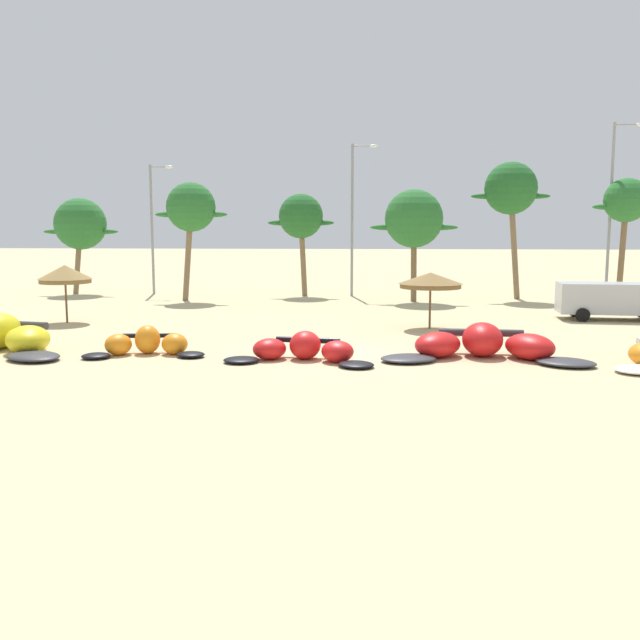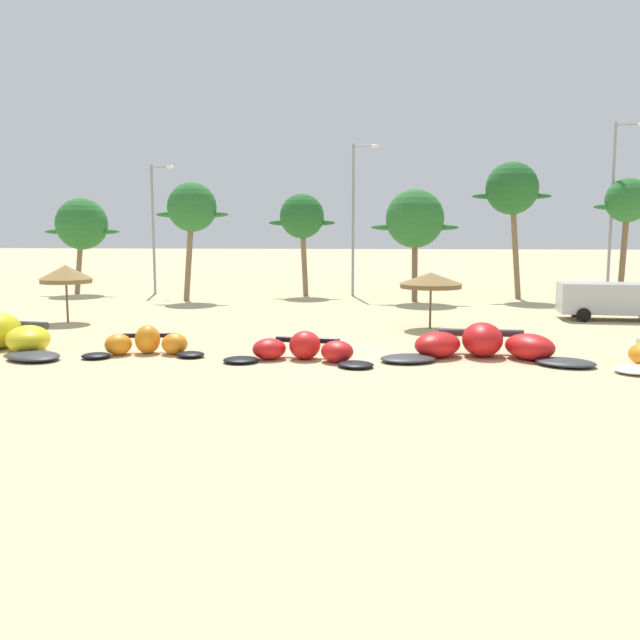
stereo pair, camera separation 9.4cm
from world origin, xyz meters
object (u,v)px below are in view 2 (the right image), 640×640
at_px(kite_left_of_center, 303,350).
at_px(beach_umbrella_near_van, 66,274).
at_px(kite_left, 147,344).
at_px(palm_center_left, 415,219).
at_px(lamppost_west_center, 355,213).
at_px(palm_center_right, 512,190).
at_px(lamppost_east_center, 614,204).
at_px(parked_van, 612,298).
at_px(beach_umbrella_middle, 431,280).
at_px(lamppost_west, 155,222).
at_px(palm_right_of_gap, 628,202).
at_px(palm_left, 192,208).
at_px(palm_left_of_gap, 302,217).
at_px(kite_center, 483,345).
at_px(palm_leftmost, 82,225).

relative_size(kite_left_of_center, beach_umbrella_near_van, 1.94).
relative_size(kite_left, palm_center_left, 0.65).
distance_m(beach_umbrella_near_van, lamppost_west_center, 20.05).
height_order(palm_center_right, lamppost_west_center, lamppost_west_center).
xyz_separation_m(beach_umbrella_near_van, lamppost_east_center, (29.57, 12.45, 3.69)).
xyz_separation_m(kite_left_of_center, beach_umbrella_near_van, (-12.40, 8.85, 1.98)).
bearing_deg(parked_van, kite_left, -150.71).
relative_size(beach_umbrella_middle, lamppost_west, 0.33).
bearing_deg(palm_right_of_gap, kite_left_of_center, -130.41).
distance_m(parked_van, palm_left, 24.96).
relative_size(palm_left_of_gap, palm_center_left, 0.99).
distance_m(kite_left, kite_center, 12.06).
bearing_deg(kite_left, palm_left_of_gap, 81.76).
bearing_deg(palm_right_of_gap, lamppost_west_center, 172.06).
relative_size(kite_left, parked_van, 0.82).
distance_m(kite_center, parked_van, 13.59).
height_order(beach_umbrella_middle, palm_center_right, palm_center_right).
distance_m(palm_leftmost, palm_right_of_gap, 35.82).
distance_m(kite_left, kite_left_of_center, 5.81).
height_order(palm_leftmost, lamppost_east_center, lamppost_east_center).
xyz_separation_m(lamppost_west, lamppost_east_center, (29.91, -2.59, 1.10)).
bearing_deg(lamppost_west, beach_umbrella_middle, -41.63).
distance_m(parked_van, palm_leftmost, 34.34).
bearing_deg(palm_center_right, lamppost_west, 175.97).
height_order(kite_left_of_center, palm_center_right, palm_center_right).
xyz_separation_m(palm_right_of_gap, lamppost_west, (-30.61, 2.90, -1.18)).
relative_size(palm_center_left, lamppost_west, 0.78).
bearing_deg(lamppost_west, kite_center, -50.31).
bearing_deg(palm_left_of_gap, kite_center, -68.68).
distance_m(beach_umbrella_middle, palm_center_left, 12.19).
bearing_deg(kite_left, lamppost_east_center, 41.92).
distance_m(palm_right_of_gap, lamppost_west, 30.77).
xyz_separation_m(kite_center, beach_umbrella_near_van, (-18.69, 7.89, 1.90)).
relative_size(kite_left, palm_right_of_gap, 0.59).
xyz_separation_m(palm_leftmost, palm_right_of_gap, (35.70, -2.57, 1.33)).
xyz_separation_m(palm_center_right, palm_right_of_gap, (6.76, -1.22, -0.86)).
bearing_deg(lamppost_west_center, beach_umbrella_middle, -75.65).
bearing_deg(palm_center_left, kite_left, -118.91).
bearing_deg(lamppost_east_center, kite_left, -138.08).
height_order(parked_van, lamppost_east_center, lamppost_east_center).
relative_size(beach_umbrella_near_van, beach_umbrella_middle, 0.96).
bearing_deg(palm_right_of_gap, kite_center, -120.04).
relative_size(beach_umbrella_near_van, palm_center_left, 0.40).
bearing_deg(kite_left_of_center, parked_van, 39.92).
height_order(parked_van, palm_leftmost, palm_leftmost).
relative_size(kite_left_of_center, beach_umbrella_middle, 1.87).
bearing_deg(palm_center_left, lamppost_west_center, 138.42).
xyz_separation_m(palm_leftmost, lamppost_west, (5.09, 0.33, 0.15)).
bearing_deg(palm_right_of_gap, parked_van, -111.70).
height_order(beach_umbrella_middle, palm_left, palm_left).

